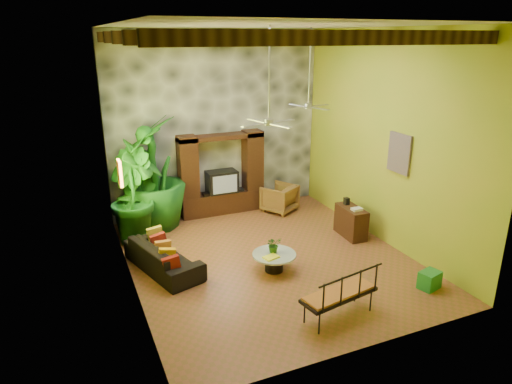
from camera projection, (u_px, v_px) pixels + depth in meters
name	position (u px, v px, depth m)	size (l,w,h in m)	color
ground	(268.00, 258.00, 10.41)	(7.00, 7.00, 0.00)	brown
ceiling	(270.00, 25.00, 8.79)	(6.00, 7.00, 0.02)	silver
back_wall	(216.00, 124.00, 12.64)	(6.00, 0.02, 5.00)	#90AD27
left_wall	(123.00, 167.00, 8.47)	(0.02, 7.00, 5.00)	#90AD27
right_wall	(385.00, 139.00, 10.73)	(0.02, 7.00, 5.00)	#90AD27
stone_accent_wall	(217.00, 124.00, 12.59)	(5.98, 0.10, 4.98)	#3C3E44
ceiling_beams	(270.00, 37.00, 8.86)	(5.95, 5.36, 0.22)	#3C2613
entertainment_center	(222.00, 180.00, 12.82)	(2.40, 0.55, 2.30)	black
ceiling_fan_front	(269.00, 112.00, 8.89)	(1.28, 1.28, 1.86)	#A2A2A6
ceiling_fan_back	(309.00, 98.00, 10.95)	(1.28, 1.28, 1.86)	#A2A2A6
wall_art_mask	(120.00, 173.00, 9.49)	(0.06, 0.32, 0.55)	gold
wall_art_painting	(399.00, 153.00, 10.26)	(0.06, 0.70, 0.90)	#295A96
sofa	(163.00, 256.00, 9.81)	(2.13, 0.83, 0.62)	black
wicker_armchair	(279.00, 198.00, 13.09)	(0.84, 0.86, 0.79)	olive
tall_plant_a	(143.00, 188.00, 11.35)	(1.29, 0.87, 2.45)	#1F641A
tall_plant_b	(130.00, 196.00, 10.95)	(1.27, 1.02, 2.31)	#17591B
tall_plant_c	(153.00, 173.00, 11.68)	(1.65, 1.65, 2.94)	#185B19
coffee_table	(274.00, 260.00, 9.77)	(0.94, 0.94, 0.40)	black
centerpiece_plant	(274.00, 245.00, 9.74)	(0.32, 0.28, 0.36)	#275817
yellow_tray	(271.00, 257.00, 9.54)	(0.31, 0.22, 0.03)	#F7FF1B
iron_bench	(342.00, 292.00, 7.99)	(1.53, 0.79, 0.57)	black
side_console	(351.00, 222.00, 11.45)	(0.43, 0.95, 0.76)	#351711
green_bin	(430.00, 280.00, 9.11)	(0.41, 0.31, 0.36)	#207827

